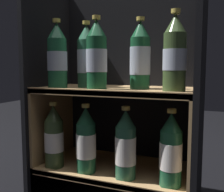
% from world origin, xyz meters
% --- Properties ---
extents(fridge_back_wall, '(0.67, 0.02, 0.97)m').
position_xyz_m(fridge_back_wall, '(0.00, 0.34, 0.49)').
color(fridge_back_wall, black).
rests_on(fridge_back_wall, ground_plane).
extents(fridge_side_left, '(0.02, 0.37, 0.97)m').
position_xyz_m(fridge_side_left, '(-0.33, 0.16, 0.49)').
color(fridge_side_left, black).
rests_on(fridge_side_left, ground_plane).
extents(fridge_side_right, '(0.02, 0.37, 0.97)m').
position_xyz_m(fridge_side_right, '(0.33, 0.16, 0.49)').
color(fridge_side_right, black).
rests_on(fridge_side_right, ground_plane).
extents(shelf_lower, '(0.63, 0.33, 0.19)m').
position_xyz_m(shelf_lower, '(0.00, 0.15, 0.15)').
color(shelf_lower, tan).
rests_on(shelf_lower, ground_plane).
extents(shelf_upper, '(0.63, 0.33, 0.52)m').
position_xyz_m(shelf_upper, '(0.00, 0.16, 0.38)').
color(shelf_upper, tan).
rests_on(shelf_upper, ground_plane).
extents(bottle_upper_front_0, '(0.08, 0.08, 0.27)m').
position_xyz_m(bottle_upper_front_0, '(-0.21, 0.06, 0.64)').
color(bottle_upper_front_0, '#1E5638').
rests_on(bottle_upper_front_0, shelf_upper).
extents(bottle_upper_front_1, '(0.08, 0.08, 0.27)m').
position_xyz_m(bottle_upper_front_1, '(-0.04, 0.06, 0.64)').
color(bottle_upper_front_1, '#194C2D').
rests_on(bottle_upper_front_1, shelf_upper).
extents(bottle_upper_front_2, '(0.08, 0.08, 0.27)m').
position_xyz_m(bottle_upper_front_2, '(0.25, 0.06, 0.64)').
color(bottle_upper_front_2, '#384C28').
rests_on(bottle_upper_front_2, shelf_upper).
extents(bottle_upper_back_0, '(0.08, 0.08, 0.27)m').
position_xyz_m(bottle_upper_back_0, '(-0.13, 0.15, 0.64)').
color(bottle_upper_back_0, '#285B42').
rests_on(bottle_upper_back_0, shelf_upper).
extents(bottle_upper_back_1, '(0.08, 0.08, 0.27)m').
position_xyz_m(bottle_upper_back_1, '(0.10, 0.15, 0.64)').
color(bottle_upper_back_1, '#194C2D').
rests_on(bottle_upper_back_1, shelf_upper).
extents(bottle_lower_front_0, '(0.08, 0.08, 0.27)m').
position_xyz_m(bottle_lower_front_0, '(-0.24, 0.06, 0.31)').
color(bottle_lower_front_0, '#384C28').
rests_on(bottle_lower_front_0, shelf_lower).
extents(bottle_lower_front_1, '(0.08, 0.08, 0.27)m').
position_xyz_m(bottle_lower_front_1, '(-0.09, 0.06, 0.31)').
color(bottle_lower_front_1, '#1E5638').
rests_on(bottle_lower_front_1, shelf_lower).
extents(bottle_lower_front_2, '(0.08, 0.08, 0.27)m').
position_xyz_m(bottle_lower_front_2, '(0.08, 0.06, 0.31)').
color(bottle_lower_front_2, '#285B42').
rests_on(bottle_lower_front_2, shelf_lower).
extents(bottle_lower_front_3, '(0.08, 0.08, 0.27)m').
position_xyz_m(bottle_lower_front_3, '(0.24, 0.06, 0.31)').
color(bottle_lower_front_3, '#1E5638').
rests_on(bottle_lower_front_3, shelf_lower).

